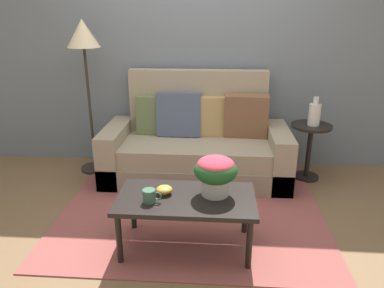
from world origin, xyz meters
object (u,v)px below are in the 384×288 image
Objects in this scene: couch at (197,145)px; coffee_mug at (150,196)px; floor_lamp at (84,49)px; snack_bowl at (164,190)px; coffee_table at (186,202)px; side_table at (310,142)px; table_vase at (314,114)px; potted_plant at (216,172)px.

coffee_mug is (-0.25, -1.42, 0.13)m from couch.
couch is 14.17× the size of coffee_mug.
floor_lamp reaches higher than snack_bowl.
snack_bowl is at bearing -97.28° from couch.
floor_lamp is 12.01× the size of coffee_mug.
couch reaches higher than snack_bowl.
coffee_table is 0.62× the size of floor_lamp.
coffee_table is 1.68× the size of side_table.
couch is 1.25m from table_vase.
floor_lamp reaches higher than coffee_mug.
coffee_mug is 2.03m from table_vase.
table_vase is at bearing 44.23° from coffee_mug.
floor_lamp reaches higher than coffee_table.
coffee_table is 7.44× the size of coffee_mug.
side_table is 4.99× the size of snack_bowl.
snack_bowl is 0.41× the size of table_vase.
snack_bowl is at bearing -176.86° from potted_plant.
coffee_table is 0.19m from snack_bowl.
coffee_mug is at bearing -135.77° from table_vase.
potted_plant is 2.32× the size of coffee_mug.
potted_plant reaches higher than coffee_mug.
table_vase is at bearing -1.91° from floor_lamp.
coffee_mug reaches higher than coffee_table.
side_table is 1.87m from snack_bowl.
side_table is 4.42× the size of coffee_mug.
coffee_mug is at bearing -100.01° from couch.
couch reaches higher than coffee_table.
floor_lamp is at bearing 176.86° from couch.
floor_lamp reaches higher than couch.
snack_bowl is (0.09, 0.13, -0.01)m from coffee_mug.
snack_bowl is at bearing 56.38° from coffee_mug.
floor_lamp reaches higher than table_vase.
couch is 1.31m from snack_bowl.
coffee_table is at bearing -12.16° from snack_bowl.
floor_lamp is (-1.16, 0.06, 1.00)m from couch.
side_table reaches higher than coffee_table.
table_vase is (2.36, -0.08, -0.62)m from floor_lamp.
table_vase reaches higher than snack_bowl.
floor_lamp is at bearing 135.78° from potted_plant.
couch is at bearing 79.99° from coffee_mug.
side_table is 2.52m from floor_lamp.
coffee_mug reaches higher than snack_bowl.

